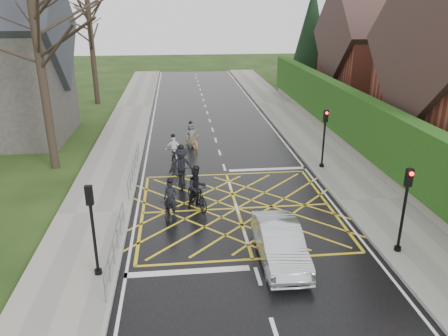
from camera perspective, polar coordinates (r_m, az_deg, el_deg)
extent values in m
plane|color=black|center=(18.82, 1.70, -5.31)|extent=(120.00, 120.00, 0.00)
cube|color=black|center=(18.82, 1.70, -5.30)|extent=(9.00, 80.00, 0.01)
cube|color=gray|center=(20.44, 18.65, -4.05)|extent=(3.00, 80.00, 0.15)
cube|color=gray|center=(18.99, -16.64, -5.75)|extent=(3.00, 80.00, 0.15)
cube|color=slate|center=(26.12, 16.95, 2.19)|extent=(0.50, 38.00, 0.70)
cube|color=#143E11|center=(25.65, 17.36, 5.89)|extent=(0.90, 38.00, 2.80)
cube|color=brown|center=(39.09, 20.29, 11.77)|extent=(9.00, 8.00, 6.00)
cube|color=#372521|center=(38.81, 20.84, 15.98)|extent=(9.80, 8.80, 8.80)
cube|color=brown|center=(40.00, 25.00, 19.30)|extent=(0.70, 0.70, 1.60)
cylinder|color=black|center=(45.36, 10.90, 10.67)|extent=(0.50, 0.50, 1.20)
cone|color=black|center=(44.83, 11.29, 16.20)|extent=(4.60, 4.60, 10.00)
cylinder|color=black|center=(23.84, -22.86, 12.52)|extent=(0.44, 0.44, 11.00)
cylinder|color=black|center=(31.75, -20.86, 15.38)|extent=(0.44, 0.44, 12.00)
cylinder|color=black|center=(39.49, -16.89, 15.17)|extent=(0.44, 0.44, 10.00)
cylinder|color=slate|center=(15.27, -14.13, -8.36)|extent=(0.05, 5.00, 0.05)
cylinder|color=slate|center=(15.49, -13.98, -9.82)|extent=(0.04, 5.00, 0.04)
cylinder|color=slate|center=(13.45, -15.28, -15.39)|extent=(0.04, 0.04, 1.00)
cylinder|color=slate|center=(17.70, -12.99, -5.86)|extent=(0.04, 0.04, 1.00)
cylinder|color=slate|center=(22.09, -11.76, 1.10)|extent=(0.05, 6.00, 0.05)
cylinder|color=slate|center=(22.24, -11.67, 0.01)|extent=(0.04, 6.00, 0.04)
cylinder|color=slate|center=(19.50, -12.39, -3.24)|extent=(0.04, 0.04, 1.00)
cylinder|color=slate|center=(25.08, -11.10, 2.32)|extent=(0.04, 0.04, 1.00)
cylinder|color=black|center=(23.24, 12.88, 3.29)|extent=(0.10, 0.10, 3.00)
cylinder|color=black|center=(23.67, 12.62, 0.18)|extent=(0.24, 0.24, 0.30)
cube|color=black|center=(22.87, 13.15, 6.64)|extent=(0.22, 0.16, 0.62)
sphere|color=#FF0C0C|center=(22.72, 13.29, 7.00)|extent=(0.14, 0.14, 0.14)
cylinder|color=black|center=(16.09, 22.32, -5.80)|extent=(0.10, 0.10, 3.00)
cylinder|color=black|center=(16.71, 21.68, -9.95)|extent=(0.24, 0.24, 0.30)
cube|color=black|center=(15.56, 23.01, -1.16)|extent=(0.22, 0.16, 0.62)
sphere|color=#FF0C0C|center=(15.40, 23.31, -0.71)|extent=(0.14, 0.14, 0.14)
cylinder|color=black|center=(14.25, -16.61, -8.57)|extent=(0.10, 0.10, 3.00)
cylinder|color=black|center=(14.94, -16.07, -13.10)|extent=(0.24, 0.24, 0.30)
cube|color=black|center=(13.64, -17.21, -3.42)|extent=(0.22, 0.16, 0.62)
sphere|color=#FF0C0C|center=(13.68, -17.20, -2.53)|extent=(0.14, 0.14, 0.14)
imported|color=black|center=(18.01, -6.95, -5.08)|extent=(0.95, 1.85, 0.93)
imported|color=black|center=(17.97, -6.99, -4.02)|extent=(0.64, 0.48, 1.58)
sphere|color=black|center=(17.65, -7.10, -1.63)|extent=(0.25, 0.25, 0.25)
imported|color=black|center=(18.71, -3.55, -3.57)|extent=(1.21, 1.97, 1.15)
imported|color=black|center=(18.68, -3.58, -2.60)|extent=(1.04, 0.93, 1.75)
sphere|color=black|center=(18.34, -3.65, -0.03)|extent=(0.27, 0.27, 0.27)
imported|color=black|center=(21.07, -5.54, -0.83)|extent=(0.77, 2.11, 1.10)
imported|color=black|center=(21.02, -5.58, 0.24)|extent=(1.22, 0.72, 1.87)
sphere|color=black|center=(20.71, -5.67, 2.71)|extent=(0.29, 0.29, 0.29)
imported|color=black|center=(24.03, -6.58, 1.75)|extent=(0.68, 1.70, 0.99)
imported|color=white|center=(24.04, -6.60, 2.42)|extent=(0.93, 0.48, 1.52)
sphere|color=black|center=(23.81, -6.68, 4.20)|extent=(0.24, 0.24, 0.24)
imported|color=orange|center=(26.66, -4.31, 3.62)|extent=(1.21, 1.76, 0.88)
imported|color=#4D5054|center=(26.67, -4.33, 4.32)|extent=(0.86, 0.73, 1.49)
sphere|color=black|center=(26.46, -4.38, 5.91)|extent=(0.23, 0.23, 0.23)
imported|color=#B7B8BF|center=(15.10, 7.33, -9.74)|extent=(1.41, 3.97, 1.31)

